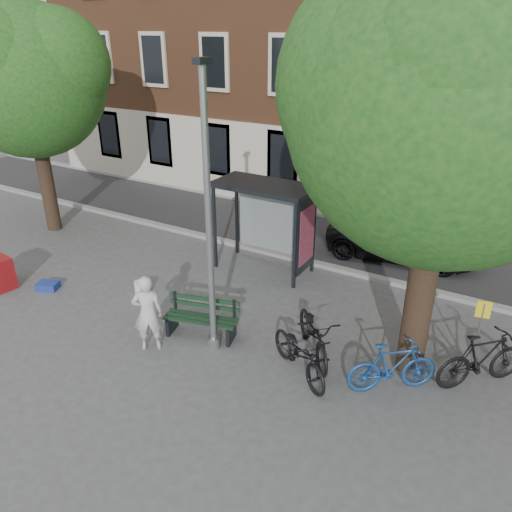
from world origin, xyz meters
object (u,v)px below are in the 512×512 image
object	(u,v)px
lamppost	(209,233)
bike_c	(314,333)
car_dark	(403,238)
painter	(148,313)
bike_b	(392,367)
notice_sign	(480,323)
bench	(202,320)
bike_a	(299,353)
bike_d	(482,359)
bus_shelter	(278,209)

from	to	relation	value
lamppost	bike_c	xyz separation A→B (m)	(2.05, 0.86, -2.23)
lamppost	car_dark	bearing A→B (deg)	71.91
painter	bike_b	xyz separation A→B (m)	(5.06, 1.35, -0.35)
painter	notice_sign	bearing A→B (deg)	166.90
lamppost	bike_b	size ratio (longest dim) A/B	3.34
bench	bike_c	bearing A→B (deg)	-1.52
bench	bike_c	xyz separation A→B (m)	(2.57, 0.60, 0.15)
bench	bike_a	size ratio (longest dim) A/B	0.90
painter	bench	world-z (taller)	painter
bike_c	bike_d	bearing A→B (deg)	-26.12
painter	car_dark	size ratio (longest dim) A/B	0.40
bus_shelter	bike_a	world-z (taller)	bus_shelter
lamppost	bike_d	xyz separation A→B (m)	(5.33, 1.67, -2.18)
painter	bench	xyz separation A→B (m)	(0.69, 1.01, -0.50)
lamppost	bike_b	distance (m)	4.50
lamppost	notice_sign	world-z (taller)	lamppost
painter	notice_sign	world-z (taller)	painter
bike_a	bike_d	bearing A→B (deg)	-30.40
lamppost	bike_d	distance (m)	6.00
bus_shelter	notice_sign	distance (m)	6.15
bench	notice_sign	bearing A→B (deg)	3.01
painter	bike_d	bearing A→B (deg)	163.24
bench	bus_shelter	bearing A→B (deg)	76.61
bike_b	car_dark	world-z (taller)	car_dark
bus_shelter	painter	bearing A→B (deg)	-96.95
painter	notice_sign	size ratio (longest dim) A/B	1.08
bench	bike_b	world-z (taller)	bike_b
notice_sign	car_dark	bearing A→B (deg)	108.32
bike_a	bike_b	world-z (taller)	bike_b
painter	bike_b	bearing A→B (deg)	157.78
bike_a	notice_sign	distance (m)	3.70
lamppost	bench	size ratio (longest dim) A/B	3.39
bike_a	bike_c	world-z (taller)	bike_c
bench	bike_d	bearing A→B (deg)	-1.21
bike_d	car_dark	bearing A→B (deg)	-15.89
bench	notice_sign	world-z (taller)	notice_sign
bike_b	lamppost	bearing A→B (deg)	59.88
bike_a	car_dark	distance (m)	6.86
bus_shelter	bench	bearing A→B (deg)	-88.61
bench	painter	bearing A→B (deg)	-138.91
bike_a	car_dark	world-z (taller)	car_dark
painter	car_dark	bearing A→B (deg)	-151.38
bench	bike_a	bearing A→B (deg)	-18.48
painter	lamppost	bearing A→B (deg)	174.92
bike_d	car_dark	distance (m)	6.10
bus_shelter	bike_d	bearing A→B (deg)	-22.29
painter	bike_a	world-z (taller)	painter
bus_shelter	bike_b	distance (m)	5.84
bench	notice_sign	size ratio (longest dim) A/B	1.08
lamppost	bike_c	world-z (taller)	lamppost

